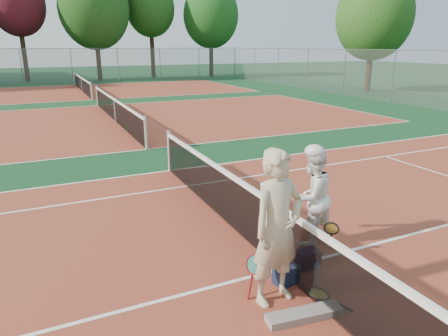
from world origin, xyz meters
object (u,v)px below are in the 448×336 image
(player_a, at_px, (277,228))
(sports_bag_purple, at_px, (307,259))
(racket_black_held, at_px, (331,237))
(water_bottle, at_px, (316,275))
(net_main, at_px, (281,239))
(racket_spare, at_px, (319,295))
(player_b, at_px, (312,197))
(sports_bag_navy, at_px, (286,275))
(racket_red, at_px, (254,275))

(player_a, xyz_separation_m, sports_bag_purple, (0.88, 0.48, -0.89))
(racket_black_held, height_order, water_bottle, racket_black_held)
(net_main, distance_m, racket_spare, 0.96)
(racket_black_held, bearing_deg, player_b, -121.67)
(racket_spare, bearing_deg, sports_bag_purple, -54.17)
(net_main, bearing_deg, sports_bag_purple, -14.63)
(player_a, distance_m, sports_bag_navy, 1.00)
(racket_spare, xyz_separation_m, sports_bag_navy, (-0.19, 0.51, 0.08))
(racket_black_held, bearing_deg, sports_bag_navy, -21.93)
(player_b, height_order, water_bottle, player_b)
(racket_black_held, xyz_separation_m, racket_spare, (-0.94, -0.94, -0.23))
(racket_spare, bearing_deg, racket_black_held, -74.16)
(sports_bag_purple, height_order, water_bottle, water_bottle)
(net_main, distance_m, player_b, 1.13)
(player_a, xyz_separation_m, water_bottle, (0.70, 0.03, -0.88))
(net_main, bearing_deg, player_b, 30.14)
(racket_red, relative_size, racket_black_held, 1.02)
(sports_bag_purple, bearing_deg, player_a, -151.47)
(net_main, height_order, racket_spare, net_main)
(racket_black_held, distance_m, sports_bag_navy, 1.22)
(net_main, xyz_separation_m, sports_bag_purple, (0.43, -0.11, -0.37))
(racket_red, distance_m, sports_bag_navy, 0.56)
(player_b, bearing_deg, racket_black_held, 90.02)
(racket_spare, height_order, water_bottle, water_bottle)
(player_a, bearing_deg, player_b, 29.89)
(player_b, bearing_deg, sports_bag_purple, 41.08)
(net_main, bearing_deg, racket_black_held, 5.16)
(player_b, bearing_deg, net_main, 19.05)
(net_main, distance_m, sports_bag_purple, 0.58)
(water_bottle, bearing_deg, racket_red, 168.20)
(sports_bag_navy, xyz_separation_m, sports_bag_purple, (0.53, 0.23, 0.01))
(player_a, relative_size, sports_bag_purple, 6.00)
(sports_bag_navy, bearing_deg, net_main, 72.61)
(sports_bag_purple, bearing_deg, racket_black_held, 18.87)
(player_a, bearing_deg, sports_bag_purple, 19.18)
(player_a, height_order, racket_red, player_a)
(player_b, bearing_deg, sports_bag_navy, 29.14)
(sports_bag_navy, bearing_deg, racket_spare, -69.53)
(racket_red, bearing_deg, sports_bag_purple, -21.43)
(player_b, distance_m, sports_bag_purple, 1.08)
(sports_bag_navy, xyz_separation_m, water_bottle, (0.36, -0.22, 0.02))
(racket_black_held, bearing_deg, sports_bag_purple, -23.91)
(racket_spare, bearing_deg, player_a, 35.25)
(sports_bag_purple, distance_m, water_bottle, 0.48)
(player_b, height_order, racket_black_held, player_b)
(net_main, relative_size, racket_spare, 18.33)
(sports_bag_purple, bearing_deg, water_bottle, -111.25)
(net_main, xyz_separation_m, racket_black_held, (1.02, 0.09, -0.23))
(net_main, bearing_deg, racket_red, -150.48)
(net_main, relative_size, sports_bag_navy, 32.52)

